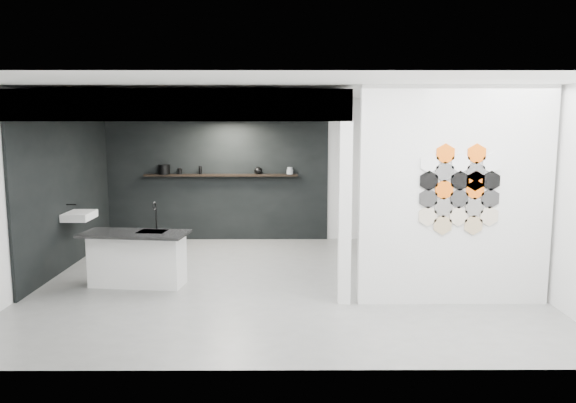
# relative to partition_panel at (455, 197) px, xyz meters

# --- Properties ---
(floor) EXTENTS (7.00, 6.00, 0.01)m
(floor) POSITION_rel_partition_panel_xyz_m (-2.23, 1.00, -1.40)
(floor) COLOR slate
(partition_panel) EXTENTS (2.45, 0.15, 2.80)m
(partition_panel) POSITION_rel_partition_panel_xyz_m (0.00, 0.00, 0.00)
(partition_panel) COLOR silver
(partition_panel) RESTS_ON floor
(bay_clad_back) EXTENTS (4.40, 0.04, 2.35)m
(bay_clad_back) POSITION_rel_partition_panel_xyz_m (-3.52, 3.97, -0.22)
(bay_clad_back) COLOR black
(bay_clad_back) RESTS_ON floor
(bay_clad_left) EXTENTS (0.04, 4.00, 2.35)m
(bay_clad_left) POSITION_rel_partition_panel_xyz_m (-5.70, 2.00, -0.22)
(bay_clad_left) COLOR black
(bay_clad_left) RESTS_ON floor
(bulkhead) EXTENTS (4.40, 4.00, 0.40)m
(bulkhead) POSITION_rel_partition_panel_xyz_m (-3.52, 2.00, 1.15)
(bulkhead) COLOR silver
(bulkhead) RESTS_ON corner_column
(corner_column) EXTENTS (0.16, 0.16, 2.35)m
(corner_column) POSITION_rel_partition_panel_xyz_m (-1.41, 0.00, -0.22)
(corner_column) COLOR silver
(corner_column) RESTS_ON floor
(fascia_beam) EXTENTS (4.40, 0.16, 0.40)m
(fascia_beam) POSITION_rel_partition_panel_xyz_m (-3.52, 0.08, 1.15)
(fascia_beam) COLOR silver
(fascia_beam) RESTS_ON corner_column
(wall_basin) EXTENTS (0.40, 0.60, 0.12)m
(wall_basin) POSITION_rel_partition_panel_xyz_m (-5.46, 1.80, -0.55)
(wall_basin) COLOR silver
(wall_basin) RESTS_ON bay_clad_left
(display_shelf) EXTENTS (3.00, 0.15, 0.04)m
(display_shelf) POSITION_rel_partition_panel_xyz_m (-3.43, 3.87, -0.10)
(display_shelf) COLOR black
(display_shelf) RESTS_ON bay_clad_back
(kitchen_island) EXTENTS (1.56, 0.84, 1.20)m
(kitchen_island) POSITION_rel_partition_panel_xyz_m (-4.30, 0.81, -0.99)
(kitchen_island) COLOR silver
(kitchen_island) RESTS_ON floor
(stockpot) EXTENTS (0.30, 0.30, 0.19)m
(stockpot) POSITION_rel_partition_panel_xyz_m (-4.53, 3.87, 0.01)
(stockpot) COLOR black
(stockpot) RESTS_ON display_shelf
(kettle) EXTENTS (0.21, 0.21, 0.14)m
(kettle) POSITION_rel_partition_panel_xyz_m (-2.69, 3.87, -0.01)
(kettle) COLOR black
(kettle) RESTS_ON display_shelf
(glass_bowl) EXTENTS (0.17, 0.17, 0.09)m
(glass_bowl) POSITION_rel_partition_panel_xyz_m (-2.08, 3.87, -0.03)
(glass_bowl) COLOR gray
(glass_bowl) RESTS_ON display_shelf
(glass_vase) EXTENTS (0.10, 0.10, 0.14)m
(glass_vase) POSITION_rel_partition_panel_xyz_m (-2.08, 3.87, -0.01)
(glass_vase) COLOR gray
(glass_vase) RESTS_ON display_shelf
(bottle_dark) EXTENTS (0.07, 0.07, 0.16)m
(bottle_dark) POSITION_rel_partition_panel_xyz_m (-3.83, 3.87, -0.00)
(bottle_dark) COLOR black
(bottle_dark) RESTS_ON display_shelf
(utensil_cup) EXTENTS (0.09, 0.09, 0.11)m
(utensil_cup) POSITION_rel_partition_panel_xyz_m (-4.23, 3.87, -0.02)
(utensil_cup) COLOR black
(utensil_cup) RESTS_ON display_shelf
(hex_tile_cluster) EXTENTS (1.04, 0.02, 1.16)m
(hex_tile_cluster) POSITION_rel_partition_panel_xyz_m (0.03, -0.09, 0.10)
(hex_tile_cluster) COLOR beige
(hex_tile_cluster) RESTS_ON partition_panel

